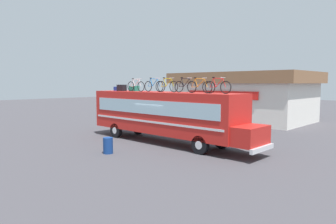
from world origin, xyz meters
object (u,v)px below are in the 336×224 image
luggage_bag_2 (122,88)px  rooftop_bicycle_6 (218,87)px  rooftop_bicycle_1 (136,86)px  rooftop_bicycle_4 (185,86)px  luggage_bag_3 (134,88)px  bus (165,113)px  rooftop_bicycle_3 (167,86)px  trash_bin (108,146)px  rooftop_bicycle_5 (199,86)px  rooftop_bicycle_2 (154,86)px  luggage_bag_1 (119,89)px

luggage_bag_2 → rooftop_bicycle_6: size_ratio=0.41×
rooftop_bicycle_1 → rooftop_bicycle_4: size_ratio=1.02×
luggage_bag_3 → luggage_bag_2: bearing=-154.0°
bus → luggage_bag_2: size_ratio=18.49×
bus → luggage_bag_3: size_ratio=18.67×
rooftop_bicycle_3 → rooftop_bicycle_1: bearing=-171.0°
bus → rooftop_bicycle_1: (-2.36, -0.35, 1.70)m
trash_bin → rooftop_bicycle_5: bearing=53.7°
luggage_bag_2 → rooftop_bicycle_1: size_ratio=0.40×
bus → rooftop_bicycle_1: rooftop_bicycle_1 is taller
rooftop_bicycle_4 → trash_bin: size_ratio=1.95×
bus → trash_bin: size_ratio=14.50×
rooftop_bicycle_5 → rooftop_bicycle_6: rooftop_bicycle_6 is taller
rooftop_bicycle_3 → rooftop_bicycle_6: bearing=-3.9°
rooftop_bicycle_4 → luggage_bag_2: bearing=-175.8°
luggage_bag_3 → rooftop_bicycle_5: (6.03, -0.38, 0.19)m
bus → trash_bin: 4.53m
rooftop_bicycle_2 → rooftop_bicycle_4: 2.66m
bus → rooftop_bicycle_3: rooftop_bicycle_3 is taller
bus → trash_bin: (-0.07, -4.29, -1.45)m
luggage_bag_2 → rooftop_bicycle_3: size_ratio=0.38×
luggage_bag_3 → rooftop_bicycle_6: size_ratio=0.40×
rooftop_bicycle_5 → trash_bin: 5.95m
luggage_bag_1 → rooftop_bicycle_4: 6.42m
luggage_bag_3 → rooftop_bicycle_2: rooftop_bicycle_2 is taller
luggage_bag_1 → rooftop_bicycle_5: bearing=-2.6°
luggage_bag_3 → rooftop_bicycle_5: size_ratio=0.38×
rooftop_bicycle_1 → rooftop_bicycle_3: rooftop_bicycle_3 is taller
luggage_bag_1 → rooftop_bicycle_6: rooftop_bicycle_6 is taller
luggage_bag_2 → rooftop_bicycle_5: (6.90, 0.04, 0.15)m
rooftop_bicycle_3 → bus: bearing=-164.0°
rooftop_bicycle_4 → trash_bin: (-1.65, -4.44, -3.16)m
rooftop_bicycle_1 → rooftop_bicycle_6: bearing=1.2°
bus → rooftop_bicycle_2: bearing=174.7°
rooftop_bicycle_2 → trash_bin: bearing=-77.0°
rooftop_bicycle_2 → rooftop_bicycle_6: rooftop_bicycle_2 is taller
rooftop_bicycle_4 → rooftop_bicycle_6: bearing=-8.0°
rooftop_bicycle_4 → rooftop_bicycle_1: bearing=-172.9°
bus → rooftop_bicycle_4: bearing=5.2°
rooftop_bicycle_3 → luggage_bag_3: bearing=178.2°
rooftop_bicycle_5 → rooftop_bicycle_6: bearing=0.6°
bus → rooftop_bicycle_3: size_ratio=7.10×
luggage_bag_1 → rooftop_bicycle_6: 8.98m
luggage_bag_3 → rooftop_bicycle_2: bearing=-1.5°
luggage_bag_3 → rooftop_bicycle_2: size_ratio=0.38×
rooftop_bicycle_3 → rooftop_bicycle_5: (2.72, -0.28, -0.01)m
rooftop_bicycle_3 → rooftop_bicycle_4: bearing=3.7°
rooftop_bicycle_1 → trash_bin: bearing=-59.9°
rooftop_bicycle_1 → rooftop_bicycle_5: size_ratio=0.98×
rooftop_bicycle_2 → rooftop_bicycle_3: (1.27, -0.05, -0.00)m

